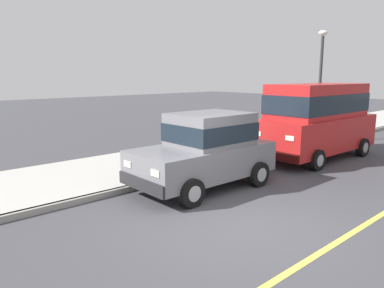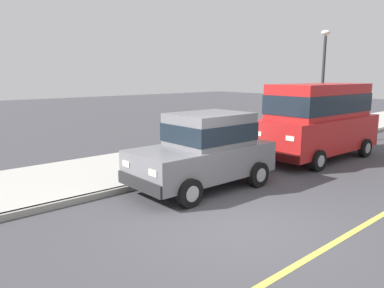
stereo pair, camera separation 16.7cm
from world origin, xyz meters
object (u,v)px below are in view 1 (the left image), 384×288
car_red_van (317,118)px  street_lamp (321,72)px  car_grey_hatchback (206,149)px  dog_tan (181,145)px  fire_hydrant (161,161)px

car_red_van → street_lamp: size_ratio=1.12×
car_grey_hatchback → dog_tan: size_ratio=5.15×
car_red_van → street_lamp: (-1.48, 2.72, 1.51)m
car_red_van → dog_tan: (-3.22, -3.28, -0.97)m
car_grey_hatchback → fire_hydrant: 1.56m
fire_hydrant → street_lamp: size_ratio=0.16×
dog_tan → fire_hydrant: fire_hydrant is taller
car_grey_hatchback → fire_hydrant: (-1.44, -0.31, -0.50)m
dog_tan → street_lamp: 6.72m
car_grey_hatchback → street_lamp: size_ratio=0.86×
dog_tan → street_lamp: (1.74, 6.00, 2.48)m
car_red_van → dog_tan: car_red_van is taller
dog_tan → street_lamp: bearing=73.8°
car_grey_hatchback → fire_hydrant: size_ratio=5.26×
car_grey_hatchback → car_red_van: bearing=88.5°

